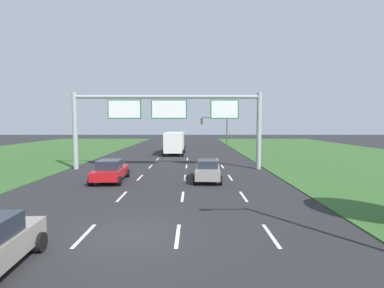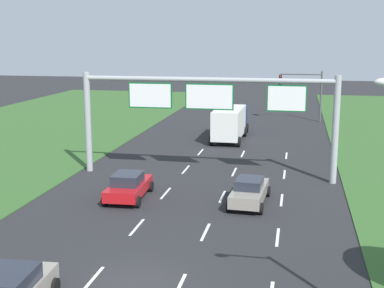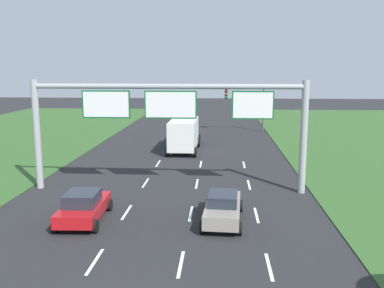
# 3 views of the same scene
# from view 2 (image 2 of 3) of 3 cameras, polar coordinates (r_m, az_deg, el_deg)

# --- Properties ---
(ground_plane) EXTENTS (200.00, 200.00, 0.00)m
(ground_plane) POSITION_cam_2_polar(r_m,az_deg,el_deg) (21.55, -6.10, -14.58)
(ground_plane) COLOR #262628
(lane_dashes_inner_left) EXTENTS (0.14, 44.40, 0.01)m
(lane_dashes_inner_left) POSITION_cam_2_polar(r_m,az_deg,el_deg) (24.65, -7.97, -11.15)
(lane_dashes_inner_left) COLOR white
(lane_dashes_inner_left) RESTS_ON ground_plane
(lane_dashes_inner_right) EXTENTS (0.14, 44.40, 0.01)m
(lane_dashes_inner_right) POSITION_cam_2_polar(r_m,az_deg,el_deg) (23.80, 0.20, -11.89)
(lane_dashes_inner_right) COLOR white
(lane_dashes_inner_right) RESTS_ON ground_plane
(lane_dashes_slip) EXTENTS (0.14, 44.40, 0.01)m
(lane_dashes_slip) POSITION_cam_2_polar(r_m,az_deg,el_deg) (23.45, 8.83, -12.41)
(lane_dashes_slip) COLOR white
(lane_dashes_slip) RESTS_ON ground_plane
(car_near_red) EXTENTS (2.32, 4.39, 1.57)m
(car_near_red) POSITION_cam_2_polar(r_m,az_deg,el_deg) (31.71, -6.80, -4.46)
(car_near_red) COLOR red
(car_near_red) RESTS_ON ground_plane
(car_mid_lane) EXTENTS (2.20, 4.59, 1.53)m
(car_mid_lane) POSITION_cam_2_polar(r_m,az_deg,el_deg) (30.69, 6.15, -5.01)
(car_mid_lane) COLOR gray
(car_mid_lane) RESTS_ON ground_plane
(box_truck) EXTENTS (2.78, 8.43, 2.99)m
(box_truck) POSITION_cam_2_polar(r_m,az_deg,el_deg) (49.56, 4.12, 2.41)
(box_truck) COLOR navy
(box_truck) RESTS_ON ground_plane
(sign_gantry) EXTENTS (17.24, 0.44, 7.00)m
(sign_gantry) POSITION_cam_2_polar(r_m,az_deg,el_deg) (35.59, 1.67, 4.21)
(sign_gantry) COLOR #9EA0A5
(sign_gantry) RESTS_ON ground_plane
(traffic_light_mast) EXTENTS (4.76, 0.49, 5.60)m
(traffic_light_mast) POSITION_cam_2_polar(r_m,az_deg,el_deg) (60.83, 11.80, 5.99)
(traffic_light_mast) COLOR #47494F
(traffic_light_mast) RESTS_ON ground_plane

